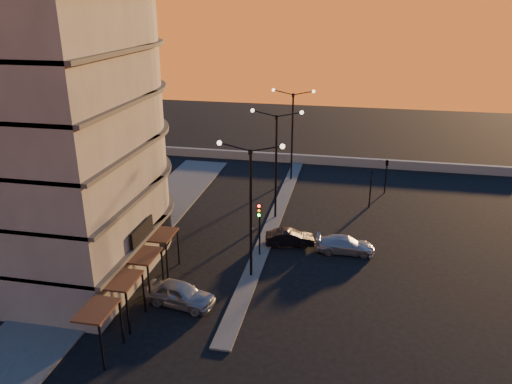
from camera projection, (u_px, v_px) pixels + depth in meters
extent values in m
plane|color=black|center=(251.00, 276.00, 34.24)|extent=(120.00, 120.00, 0.00)
cube|color=#464644|center=(133.00, 236.00, 39.85)|extent=(5.00, 40.00, 0.12)
cube|color=#464644|center=(275.00, 217.00, 43.36)|extent=(1.20, 36.00, 0.12)
cube|color=gray|center=(315.00, 160.00, 57.44)|extent=(44.00, 0.50, 1.00)
cylinder|color=#68645B|center=(57.00, 81.00, 34.19)|extent=(14.00, 14.00, 25.00)
cube|color=#68645B|center=(10.00, 94.00, 29.62)|extent=(14.00, 10.00, 25.00)
cylinder|color=black|center=(78.00, 226.00, 38.12)|extent=(14.16, 14.16, 2.40)
cube|color=black|center=(142.00, 233.00, 32.39)|extent=(0.15, 3.20, 1.20)
cylinder|color=black|center=(251.00, 216.00, 32.62)|extent=(0.18, 0.18, 9.00)
cube|color=black|center=(251.00, 152.00, 31.03)|extent=(0.25, 0.25, 0.35)
sphere|color=#FFE5B2|center=(219.00, 143.00, 31.24)|extent=(0.32, 0.32, 0.32)
sphere|color=#FFE5B2|center=(282.00, 146.00, 30.49)|extent=(0.32, 0.32, 0.32)
cylinder|color=black|center=(276.00, 169.00, 41.75)|extent=(0.18, 0.18, 9.00)
cube|color=black|center=(277.00, 117.00, 40.17)|extent=(0.25, 0.25, 0.35)
sphere|color=#FFE5B2|center=(253.00, 110.00, 40.38)|extent=(0.32, 0.32, 0.32)
sphere|color=#FFE5B2|center=(302.00, 113.00, 39.63)|extent=(0.32, 0.32, 0.32)
cylinder|color=black|center=(292.00, 138.00, 50.89)|extent=(0.18, 0.18, 9.00)
cube|color=black|center=(293.00, 95.00, 49.30)|extent=(0.25, 0.25, 0.35)
sphere|color=#FFE5B2|center=(273.00, 90.00, 49.51)|extent=(0.32, 0.32, 0.32)
sphere|color=#FFE5B2|center=(314.00, 91.00, 48.76)|extent=(0.32, 0.32, 0.32)
cylinder|color=black|center=(260.00, 236.00, 36.40)|extent=(0.12, 0.12, 3.20)
cube|color=black|center=(259.00, 210.00, 35.46)|extent=(0.28, 0.16, 1.00)
sphere|color=#FF0C05|center=(259.00, 206.00, 35.25)|extent=(0.20, 0.20, 0.20)
sphere|color=orange|center=(259.00, 211.00, 35.37)|extent=(0.20, 0.20, 0.20)
sphere|color=#0CFF26|center=(259.00, 215.00, 35.50)|extent=(0.20, 0.20, 0.20)
cylinder|color=black|center=(370.00, 193.00, 45.02)|extent=(0.12, 0.12, 2.80)
imported|color=black|center=(372.00, 174.00, 44.37)|extent=(0.13, 0.16, 0.80)
cylinder|color=black|center=(386.00, 180.00, 48.39)|extent=(0.12, 0.12, 2.80)
imported|color=black|center=(387.00, 162.00, 47.75)|extent=(0.42, 1.99, 0.80)
imported|color=gray|center=(180.00, 294.00, 30.80)|extent=(4.71, 2.55, 1.52)
imported|color=black|center=(290.00, 238.00, 38.35)|extent=(3.94, 2.02, 1.24)
imported|color=#A1A4A9|center=(345.00, 245.00, 37.27)|extent=(4.37, 1.91, 1.25)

